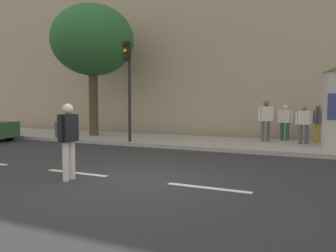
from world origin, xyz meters
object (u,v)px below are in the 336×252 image
(pedestrian_in_dark_shirt, at_px, (68,135))
(pedestrian_in_red_top, at_px, (285,120))
(street_tree, at_px, (93,41))
(pedestrian_tallest, at_px, (317,121))
(pedestrian_with_bag, at_px, (304,122))
(poster_column, at_px, (335,107))
(pedestrian_near_pole, at_px, (266,117))
(traffic_light, at_px, (128,75))

(pedestrian_in_dark_shirt, relative_size, pedestrian_in_red_top, 1.14)
(street_tree, xyz_separation_m, pedestrian_in_red_top, (8.77, 1.60, -3.71))
(street_tree, distance_m, pedestrian_tallest, 10.79)
(pedestrian_tallest, xyz_separation_m, pedestrian_with_bag, (-0.46, -0.84, -0.01))
(pedestrian_tallest, height_order, pedestrian_with_bag, pedestrian_tallest)
(pedestrian_with_bag, bearing_deg, pedestrian_in_red_top, 130.52)
(street_tree, relative_size, pedestrian_tallest, 4.21)
(poster_column, relative_size, street_tree, 0.45)
(pedestrian_tallest, bearing_deg, poster_column, -68.91)
(pedestrian_near_pole, xyz_separation_m, pedestrian_with_bag, (1.49, -0.33, -0.12))
(poster_column, relative_size, pedestrian_with_bag, 1.91)
(poster_column, distance_m, pedestrian_near_pole, 2.80)
(street_tree, xyz_separation_m, pedestrian_near_pole, (8.08, 1.00, -3.60))
(pedestrian_near_pole, bearing_deg, pedestrian_tallest, 14.73)
(traffic_light, height_order, poster_column, traffic_light)
(pedestrian_tallest, bearing_deg, traffic_light, -156.10)
(pedestrian_in_dark_shirt, bearing_deg, pedestrian_near_pole, 71.00)
(street_tree, height_order, pedestrian_in_red_top, street_tree)
(street_tree, bearing_deg, poster_column, -0.36)
(street_tree, bearing_deg, traffic_light, -28.03)
(pedestrian_tallest, xyz_separation_m, pedestrian_near_pole, (-1.94, -0.51, 0.11))
(street_tree, height_order, pedestrian_with_bag, street_tree)
(traffic_light, height_order, pedestrian_in_red_top, traffic_light)
(pedestrian_tallest, bearing_deg, pedestrian_in_dark_shirt, -118.38)
(pedestrian_in_red_top, distance_m, pedestrian_near_pole, 0.92)
(pedestrian_in_dark_shirt, xyz_separation_m, pedestrian_with_bag, (4.42, 8.18, -0.01))
(poster_column, relative_size, pedestrian_in_dark_shirt, 1.66)
(traffic_light, xyz_separation_m, pedestrian_in_dark_shirt, (2.14, -5.91, -1.87))
(street_tree, height_order, pedestrian_near_pole, street_tree)
(traffic_light, height_order, pedestrian_near_pole, traffic_light)
(pedestrian_in_dark_shirt, xyz_separation_m, pedestrian_tallest, (4.87, 9.02, 0.01))
(pedestrian_near_pole, relative_size, pedestrian_with_bag, 1.12)
(traffic_light, distance_m, pedestrian_in_dark_shirt, 6.56)
(pedestrian_tallest, height_order, pedestrian_near_pole, pedestrian_near_pole)
(pedestrian_in_red_top, xyz_separation_m, pedestrian_near_pole, (-0.69, -0.60, 0.11))
(pedestrian_in_dark_shirt, distance_m, pedestrian_tallest, 10.25)
(pedestrian_in_dark_shirt, bearing_deg, traffic_light, 109.90)
(poster_column, distance_m, pedestrian_with_bag, 1.41)
(poster_column, relative_size, pedestrian_in_red_top, 1.89)
(pedestrian_tallest, bearing_deg, pedestrian_near_pole, -165.27)
(poster_column, distance_m, pedestrian_in_red_top, 2.55)
(pedestrian_in_dark_shirt, bearing_deg, poster_column, 53.66)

